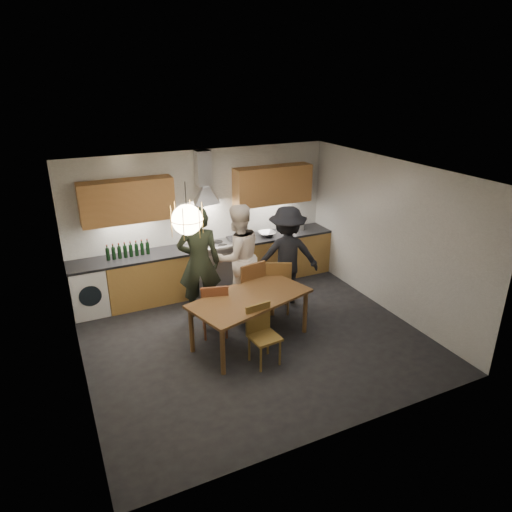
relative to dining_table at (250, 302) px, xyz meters
name	(u,v)px	position (x,y,z in m)	size (l,w,h in m)	color
ground	(254,338)	(0.09, 0.06, -0.67)	(5.00, 5.00, 0.00)	black
room_shell	(254,235)	(0.09, 0.06, 1.03)	(5.02, 4.52, 2.61)	silver
counter_run	(211,267)	(0.11, 2.01, -0.22)	(5.00, 0.62, 0.90)	tan
range_stove	(210,267)	(0.09, 2.00, -0.23)	(0.90, 0.60, 0.92)	silver
wall_fixtures	(205,192)	(0.09, 2.13, 1.20)	(4.30, 0.54, 1.10)	#C3874B
pendant_lamp	(187,220)	(-0.91, -0.04, 1.43)	(0.43, 0.43, 0.70)	black
dining_table	(250,302)	(0.00, 0.00, 0.00)	(1.99, 1.38, 0.76)	brown
chair_back_left	(215,307)	(-0.44, 0.36, -0.15)	(0.51, 0.51, 0.91)	brown
chair_back_mid	(249,286)	(0.29, 0.68, -0.09)	(0.54, 0.54, 1.03)	brown
chair_back_right	(277,283)	(0.79, 0.63, -0.11)	(0.59, 0.59, 0.98)	brown
chair_front	(262,330)	(-0.06, -0.52, -0.18)	(0.43, 0.43, 0.86)	brown
person_left	(199,263)	(-0.41, 1.11, 0.29)	(0.70, 0.46, 1.93)	black
person_mid	(238,257)	(0.30, 1.16, 0.25)	(0.90, 0.70, 1.86)	white
person_right	(287,255)	(1.15, 0.96, 0.21)	(1.14, 0.66, 1.77)	black
mixing_bowl	(267,234)	(1.27, 1.99, 0.27)	(0.34, 0.34, 0.08)	#B3B3B6
stock_pot	(299,226)	(2.03, 2.06, 0.30)	(0.22, 0.22, 0.15)	silver
wine_bottles	(128,250)	(-1.38, 2.04, 0.36)	(0.74, 0.07, 0.27)	black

